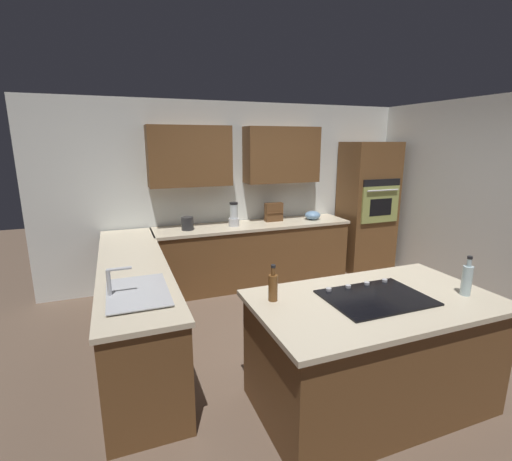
{
  "coord_description": "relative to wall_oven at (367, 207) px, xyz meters",
  "views": [
    {
      "loc": [
        1.92,
        3.14,
        2.05
      ],
      "look_at": [
        0.35,
        -0.97,
        0.99
      ],
      "focal_mm": 26.04,
      "sensor_mm": 36.0,
      "label": 1
    }
  ],
  "objects": [
    {
      "name": "island_base",
      "position": [
        2.0,
        2.75,
        -0.6
      ],
      "size": [
        1.78,
        0.99,
        0.86
      ],
      "primitive_type": "cube",
      "color": "brown",
      "rests_on": "ground"
    },
    {
      "name": "lower_cabinets_side",
      "position": [
        3.67,
        1.17,
        -0.6
      ],
      "size": [
        0.6,
        2.9,
        0.86
      ],
      "primitive_type": "cube",
      "color": "brown",
      "rests_on": "ground"
    },
    {
      "name": "ground_plane",
      "position": [
        1.85,
        1.72,
        -1.03
      ],
      "size": [
        14.0,
        14.0,
        0.0
      ],
      "primitive_type": "plane",
      "color": "brown"
    },
    {
      "name": "wall_back",
      "position": [
        1.93,
        -0.32,
        0.43
      ],
      "size": [
        6.0,
        0.44,
        2.6
      ],
      "color": "silver",
      "rests_on": "ground"
    },
    {
      "name": "island_top",
      "position": [
        2.0,
        2.75,
        -0.15
      ],
      "size": [
        1.86,
        1.07,
        0.04
      ],
      "primitive_type": "cube",
      "color": "beige",
      "rests_on": "island_base"
    },
    {
      "name": "wall_left",
      "position": [
        -0.6,
        1.42,
        0.27
      ],
      "size": [
        0.1,
        4.0,
        2.6
      ],
      "primitive_type": "cube",
      "color": "silver",
      "rests_on": "ground"
    },
    {
      "name": "lower_cabinets_back",
      "position": [
        1.95,
        -0.0,
        -0.6
      ],
      "size": [
        2.8,
        0.6,
        0.86
      ],
      "primitive_type": "cube",
      "color": "brown",
      "rests_on": "ground"
    },
    {
      "name": "wall_oven",
      "position": [
        0.0,
        0.0,
        0.0
      ],
      "size": [
        0.8,
        0.66,
        2.05
      ],
      "color": "brown",
      "rests_on": "ground"
    },
    {
      "name": "kettle",
      "position": [
        2.9,
        0.01,
        -0.04
      ],
      "size": [
        0.16,
        0.16,
        0.18
      ],
      "primitive_type": "cylinder",
      "color": "#262628",
      "rests_on": "countertop_back"
    },
    {
      "name": "second_bottle",
      "position": [
        1.31,
        2.94,
        0.0
      ],
      "size": [
        0.08,
        0.08,
        0.31
      ],
      "color": "silver",
      "rests_on": "island_top"
    },
    {
      "name": "blender",
      "position": [
        2.25,
        0.01,
        0.02
      ],
      "size": [
        0.15,
        0.15,
        0.33
      ],
      "color": "silver",
      "rests_on": "countertop_back"
    },
    {
      "name": "countertop_back",
      "position": [
        1.95,
        -0.0,
        -0.15
      ],
      "size": [
        2.84,
        0.64,
        0.04
      ],
      "primitive_type": "cube",
      "color": "beige",
      "rests_on": "lower_cabinets_back"
    },
    {
      "name": "oil_bottle",
      "position": [
        2.74,
        2.5,
        -0.02
      ],
      "size": [
        0.07,
        0.07,
        0.28
      ],
      "color": "brown",
      "rests_on": "island_top"
    },
    {
      "name": "mixing_bowl",
      "position": [
        1.0,
        0.01,
        -0.06
      ],
      "size": [
        0.24,
        0.24,
        0.13
      ],
      "primitive_type": "ellipsoid",
      "color": "#668CB2",
      "rests_on": "countertop_back"
    },
    {
      "name": "cooktop",
      "position": [
        2.0,
        2.75,
        -0.12
      ],
      "size": [
        0.76,
        0.56,
        0.03
      ],
      "color": "black",
      "rests_on": "island_top"
    },
    {
      "name": "countertop_side",
      "position": [
        3.67,
        1.17,
        -0.15
      ],
      "size": [
        0.64,
        2.94,
        0.04
      ],
      "primitive_type": "cube",
      "color": "beige",
      "rests_on": "lower_cabinets_side"
    },
    {
      "name": "sink_unit",
      "position": [
        3.68,
        2.02,
        -0.11
      ],
      "size": [
        0.46,
        0.7,
        0.23
      ],
      "color": "#515456",
      "rests_on": "countertop_side"
    },
    {
      "name": "spice_rack",
      "position": [
        1.6,
        -0.08,
        0.01
      ],
      "size": [
        0.26,
        0.11,
        0.27
      ],
      "color": "brown",
      "rests_on": "countertop_back"
    }
  ]
}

